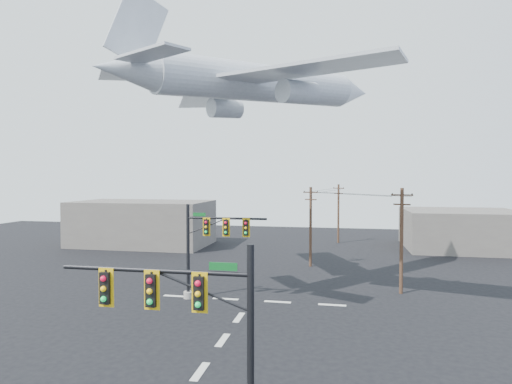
% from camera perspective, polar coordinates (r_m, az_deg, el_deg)
% --- Properties ---
extents(ground, '(120.00, 120.00, 0.00)m').
position_cam_1_polar(ground, '(22.27, -7.46, -22.66)').
color(ground, black).
rests_on(ground, ground).
extents(lane_markings, '(14.00, 21.20, 0.01)m').
position_cam_1_polar(lane_markings, '(27.00, -3.66, -18.10)').
color(lane_markings, beige).
rests_on(lane_markings, ground).
extents(signal_mast_near, '(7.17, 0.78, 7.09)m').
position_cam_1_polar(signal_mast_near, '(15.24, -7.49, -18.23)').
color(signal_mast_near, gray).
rests_on(signal_mast_near, ground).
extents(signal_mast_far, '(6.47, 0.80, 7.23)m').
position_cam_1_polar(signal_mast_far, '(32.72, -6.57, -7.19)').
color(signal_mast_far, gray).
rests_on(signal_mast_far, ground).
extents(utility_pole_a, '(1.65, 0.59, 8.43)m').
position_cam_1_polar(utility_pole_a, '(36.01, 18.83, -5.89)').
color(utility_pole_a, '#4C3120').
rests_on(utility_pole_a, ground).
extents(utility_pole_b, '(1.59, 0.74, 8.27)m').
position_cam_1_polar(utility_pole_b, '(44.73, 7.29, -4.38)').
color(utility_pole_b, '#4C3120').
rests_on(utility_pole_b, ground).
extents(utility_pole_c, '(1.58, 0.82, 8.29)m').
position_cam_1_polar(utility_pole_c, '(61.44, 10.93, -2.66)').
color(utility_pole_c, '#4C3120').
rests_on(utility_pole_c, ground).
extents(power_lines, '(9.30, 25.90, 0.10)m').
position_cam_1_polar(power_lines, '(47.52, 10.47, 0.05)').
color(power_lines, black).
extents(airliner, '(21.52, 22.83, 7.13)m').
position_cam_1_polar(airliner, '(34.68, 0.66, 14.21)').
color(airliner, silver).
extents(building_left, '(18.00, 10.00, 6.00)m').
position_cam_1_polar(building_left, '(60.63, -14.89, -4.02)').
color(building_left, '#625D56').
rests_on(building_left, ground).
extents(building_right, '(14.00, 12.00, 5.00)m').
position_cam_1_polar(building_right, '(61.55, 25.72, -4.53)').
color(building_right, '#625D56').
rests_on(building_right, ground).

